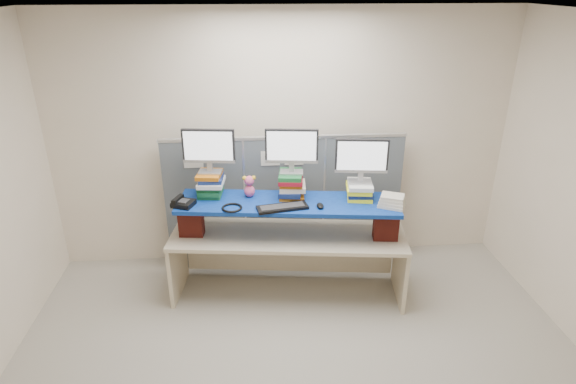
{
  "coord_description": "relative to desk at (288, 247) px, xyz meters",
  "views": [
    {
      "loc": [
        -0.38,
        -3.0,
        3.02
      ],
      "look_at": [
        -0.01,
        1.17,
        1.16
      ],
      "focal_mm": 30.0,
      "sensor_mm": 36.0,
      "label": 1
    }
  ],
  "objects": [
    {
      "name": "monitor_center",
      "position": [
        0.04,
        0.11,
        1.0
      ],
      "size": [
        0.5,
        0.17,
        0.44
      ],
      "rotation": [
        0.0,
        0.0,
        -0.13
      ],
      "color": "#A3A3A8",
      "rests_on": "book_stack_center"
    },
    {
      "name": "desk",
      "position": [
        0.0,
        0.0,
        0.0
      ],
      "size": [
        2.39,
        0.96,
        0.71
      ],
      "rotation": [
        0.0,
        0.0,
        -0.13
      ],
      "color": "beige",
      "rests_on": "ground"
    },
    {
      "name": "binder_stack",
      "position": [
        0.97,
        -0.19,
        0.55
      ],
      "size": [
        0.3,
        0.27,
        0.11
      ],
      "rotation": [
        0.0,
        0.0,
        -0.46
      ],
      "color": "beige",
      "rests_on": "blue_board"
    },
    {
      "name": "monitor_right",
      "position": [
        0.7,
        0.03,
        0.91
      ],
      "size": [
        0.5,
        0.17,
        0.44
      ],
      "rotation": [
        0.0,
        0.0,
        -0.13
      ],
      "color": "#A3A3A8",
      "rests_on": "book_stack_right"
    },
    {
      "name": "monitor_left",
      "position": [
        -0.74,
        0.21,
        0.99
      ],
      "size": [
        0.5,
        0.17,
        0.44
      ],
      "rotation": [
        0.0,
        0.0,
        -0.13
      ],
      "color": "#A3A3A8",
      "rests_on": "book_stack_left"
    },
    {
      "name": "plush_toy",
      "position": [
        -0.37,
        0.14,
        0.61
      ],
      "size": [
        0.13,
        0.1,
        0.22
      ],
      "rotation": [
        0.0,
        0.0,
        0.04
      ],
      "color": "#E05583",
      "rests_on": "blue_board"
    },
    {
      "name": "brick_pier_right",
      "position": [
        0.93,
        -0.17,
        0.3
      ],
      "size": [
        0.25,
        0.16,
        0.32
      ],
      "primitive_type": "cube",
      "rotation": [
        0.0,
        0.0,
        -0.13
      ],
      "color": "maroon",
      "rests_on": "desk"
    },
    {
      "name": "keyboard",
      "position": [
        -0.07,
        -0.15,
        0.51
      ],
      "size": [
        0.5,
        0.24,
        0.03
      ],
      "rotation": [
        0.0,
        0.0,
        0.18
      ],
      "color": "black",
      "rests_on": "blue_board"
    },
    {
      "name": "book_stack_center",
      "position": [
        0.04,
        0.12,
        0.62
      ],
      "size": [
        0.29,
        0.33,
        0.25
      ],
      "color": "#C06512",
      "rests_on": "blue_board"
    },
    {
      "name": "book_stack_right",
      "position": [
        0.7,
        0.03,
        0.58
      ],
      "size": [
        0.29,
        0.33,
        0.16
      ],
      "color": "#FCFC22",
      "rests_on": "blue_board"
    },
    {
      "name": "room",
      "position": [
        0.01,
        -1.17,
        0.84
      ],
      "size": [
        5.0,
        4.0,
        2.8
      ],
      "color": "beige",
      "rests_on": "ground"
    },
    {
      "name": "desk_phone",
      "position": [
        -1.0,
        -0.01,
        0.53
      ],
      "size": [
        0.24,
        0.23,
        0.08
      ],
      "rotation": [
        0.0,
        0.0,
        -0.38
      ],
      "color": "black",
      "rests_on": "blue_board"
    },
    {
      "name": "mouse",
      "position": [
        0.29,
        -0.16,
        0.52
      ],
      "size": [
        0.1,
        0.13,
        0.04
      ],
      "primitive_type": "ellipsoid",
      "rotation": [
        0.0,
        0.0,
        -0.39
      ],
      "color": "black",
      "rests_on": "blue_board"
    },
    {
      "name": "headset",
      "position": [
        -0.53,
        -0.11,
        0.51
      ],
      "size": [
        0.21,
        0.21,
        0.02
      ],
      "primitive_type": "torus",
      "rotation": [
        0.0,
        0.0,
        -0.06
      ],
      "color": "black",
      "rests_on": "blue_board"
    },
    {
      "name": "brick_pier_left",
      "position": [
        -0.95,
        0.07,
        0.3
      ],
      "size": [
        0.25,
        0.16,
        0.32
      ],
      "primitive_type": "cube",
      "rotation": [
        0.0,
        0.0,
        -0.13
      ],
      "color": "maroon",
      "rests_on": "desk"
    },
    {
      "name": "cubicle_partition",
      "position": [
        0.01,
        0.61,
        0.21
      ],
      "size": [
        2.6,
        0.06,
        1.53
      ],
      "color": "#4E555C",
      "rests_on": "ground"
    },
    {
      "name": "book_stack_left",
      "position": [
        -0.74,
        0.22,
        0.62
      ],
      "size": [
        0.28,
        0.34,
        0.24
      ],
      "color": "#1A632F",
      "rests_on": "blue_board"
    },
    {
      "name": "blue_board",
      "position": [
        -0.0,
        0.0,
        0.48
      ],
      "size": [
        2.17,
        0.79,
        0.04
      ],
      "primitive_type": "cube",
      "rotation": [
        0.0,
        0.0,
        -0.13
      ],
      "color": "navy",
      "rests_on": "brick_pier_left"
    }
  ]
}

